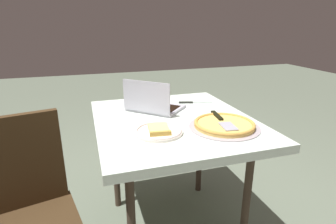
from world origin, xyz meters
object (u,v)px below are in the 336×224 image
Objects in this scene: dining_table at (174,129)px; table_knife at (192,103)px; pizza_plate at (159,131)px; laptop at (153,105)px; chair_near at (22,210)px; pizza_tray at (224,125)px.

dining_table is 0.36m from table_knife.
table_knife is (-0.46, 0.37, -0.01)m from pizza_plate.
pizza_plate is (0.19, -0.14, 0.08)m from dining_table.
laptop is 0.44× the size of chair_near.
laptop is 1.64× the size of pizza_plate.
dining_table is at bearing -40.46° from table_knife.
chair_near is (0.47, -0.73, -0.29)m from laptop.
table_knife is (-0.49, 0.01, -0.01)m from pizza_tray.
pizza_plate reaches higher than table_knife.
pizza_tray is at bearing 85.61° from pizza_plate.
pizza_tray is at bearing -1.35° from table_knife.
chair_near is at bearing -86.23° from pizza_tray.
laptop is (-0.18, -0.08, 0.11)m from dining_table.
chair_near reaches higher than table_knife.
dining_table is 0.23m from laptop.
laptop reaches higher than pizza_plate.
laptop is at bearing 122.79° from chair_near.
chair_near is at bearing -57.21° from laptop.
pizza_tray is at bearing 44.91° from dining_table.
pizza_tray reaches higher than table_knife.
table_knife is 0.25× the size of chair_near.
table_knife is at bearing 140.80° from pizza_plate.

